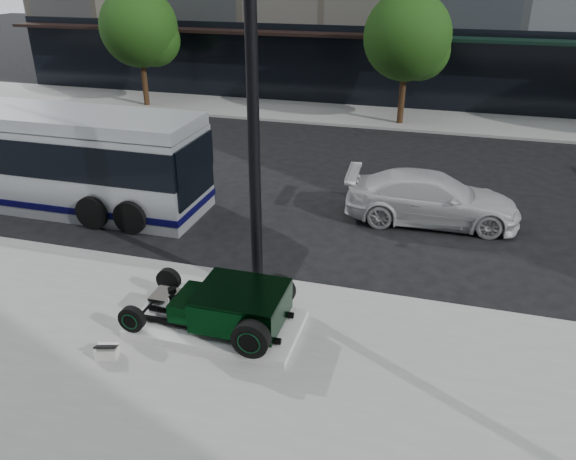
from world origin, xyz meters
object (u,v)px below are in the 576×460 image
(hot_rod, at_px, (231,305))
(white_sedan, at_px, (432,198))
(transit_bus, at_px, (17,154))
(lamppost, at_px, (253,127))

(hot_rod, relative_size, white_sedan, 0.65)
(transit_bus, bearing_deg, hot_rod, -28.82)
(white_sedan, bearing_deg, transit_bus, 94.76)
(hot_rod, xyz_separation_m, transit_bus, (-8.98, 4.94, 0.79))
(hot_rod, bearing_deg, transit_bus, 151.18)
(white_sedan, bearing_deg, hot_rod, 148.91)
(transit_bus, relative_size, white_sedan, 2.46)
(lamppost, bearing_deg, transit_bus, 159.46)
(lamppost, xyz_separation_m, transit_bus, (-8.99, 3.37, -2.40))
(hot_rod, xyz_separation_m, white_sedan, (3.53, 6.77, 0.02))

